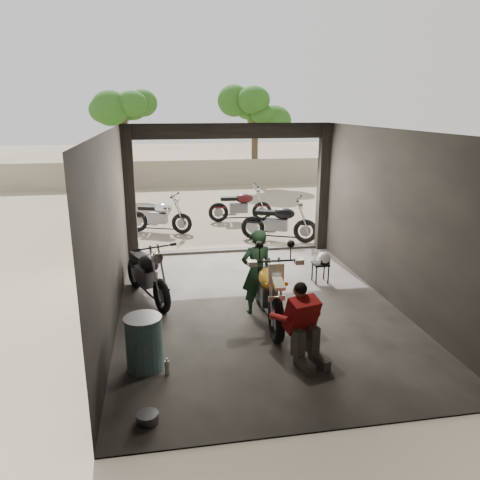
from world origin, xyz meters
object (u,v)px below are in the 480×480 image
object	(u,v)px
outside_bike_a	(159,213)
mechanic	(306,326)
left_bike	(147,270)
outside_bike_b	(240,203)
main_bike	(268,285)
sign_post	(372,194)
helmet	(324,258)
stool	(321,266)
oil_drum	(144,344)
outside_bike_c	(279,219)
rider	(257,272)

from	to	relation	value
outside_bike_a	mechanic	distance (m)	7.95
left_bike	outside_bike_b	xyz separation A→B (m)	(2.83, 5.90, -0.00)
main_bike	sign_post	world-z (taller)	sign_post
outside_bike_b	helmet	world-z (taller)	outside_bike_b
stool	sign_post	size ratio (longest dim) A/B	0.20
outside_bike_b	helmet	distance (m)	5.74
oil_drum	mechanic	bearing A→B (deg)	-5.05
stool	helmet	xyz separation A→B (m)	(0.05, -0.05, 0.20)
main_bike	helmet	bearing A→B (deg)	46.93
mechanic	oil_drum	size ratio (longest dim) A/B	1.44
oil_drum	sign_post	bearing A→B (deg)	41.61
outside_bike_c	helmet	bearing A→B (deg)	-154.14
main_bike	left_bike	bearing A→B (deg)	149.19
oil_drum	sign_post	distance (m)	7.63
rider	mechanic	distance (m)	1.82
mechanic	outside_bike_c	bearing A→B (deg)	63.37
rider	oil_drum	size ratio (longest dim) A/B	1.98
outside_bike_b	sign_post	bearing A→B (deg)	-136.90
outside_bike_b	stool	world-z (taller)	outside_bike_b
main_bike	stool	distance (m)	2.21
helmet	main_bike	bearing A→B (deg)	-111.72
left_bike	outside_bike_a	distance (m)	4.97
outside_bike_b	oil_drum	size ratio (longest dim) A/B	2.24
main_bike	oil_drum	size ratio (longest dim) A/B	2.53
main_bike	sign_post	bearing A→B (deg)	48.84
outside_bike_c	oil_drum	size ratio (longest dim) A/B	2.33
helmet	stool	bearing A→B (deg)	158.65
mechanic	main_bike	bearing A→B (deg)	83.77
left_bike	sign_post	distance (m)	6.23
oil_drum	sign_post	world-z (taller)	sign_post
outside_bike_b	helmet	xyz separation A→B (m)	(0.77, -5.69, -0.03)
rider	helmet	bearing A→B (deg)	-155.57
rider	stool	bearing A→B (deg)	-153.60
oil_drum	outside_bike_b	bearing A→B (deg)	71.44
rider	outside_bike_b	bearing A→B (deg)	-108.13
sign_post	helmet	bearing A→B (deg)	-139.74
outside_bike_c	helmet	distance (m)	3.28
mechanic	sign_post	xyz separation A→B (m)	(3.38, 5.22, 0.86)
main_bike	outside_bike_b	size ratio (longest dim) A/B	1.13
stool	helmet	bearing A→B (deg)	-44.96
rider	sign_post	bearing A→B (deg)	-147.84
outside_bike_a	sign_post	distance (m)	5.99
outside_bike_c	stool	distance (m)	3.24
outside_bike_a	sign_post	xyz separation A→B (m)	(5.39, -2.47, 0.85)
main_bike	rider	size ratio (longest dim) A/B	1.28
mechanic	oil_drum	world-z (taller)	mechanic
left_bike	rider	xyz separation A→B (m)	(1.93, -0.96, 0.18)
oil_drum	outside_bike_a	bearing A→B (deg)	87.97
outside_bike_c	mechanic	xyz separation A→B (m)	(-1.21, -6.23, -0.05)
outside_bike_a	oil_drum	world-z (taller)	outside_bike_a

